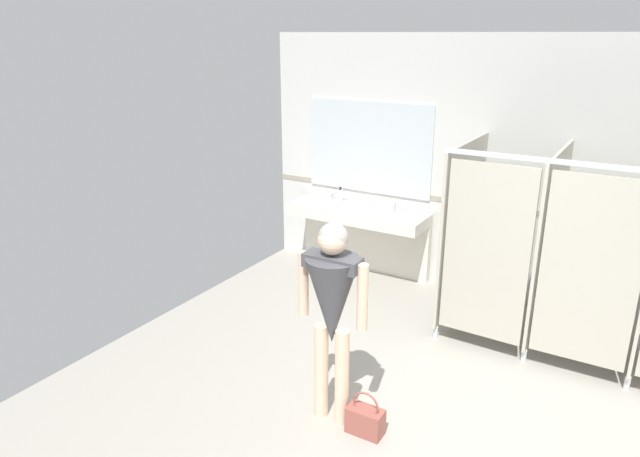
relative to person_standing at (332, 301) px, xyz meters
name	(u,v)px	position (x,y,z in m)	size (l,w,h in m)	color
wall_back	(562,178)	(1.06, 2.96, 0.43)	(6.97, 0.12, 2.89)	silver
wall_back_tile_band	(556,216)	(1.06, 2.90, 0.03)	(6.97, 0.01, 0.06)	#9E937F
vanity_counter	(360,225)	(-1.14, 2.70, -0.39)	(1.72, 0.54, 0.98)	silver
mirror_panel	(369,147)	(-1.14, 2.89, 0.55)	(1.62, 0.02, 1.10)	silver
bathroom_stalls	(596,255)	(1.55, 2.03, -0.02)	(2.62, 1.32, 1.91)	#B2AD9E
person_standing	(332,301)	(0.00, 0.00, 0.00)	(0.57, 0.41, 1.62)	beige
handbag	(365,420)	(0.31, -0.03, -0.90)	(0.28, 0.15, 0.36)	#934C42
soap_dispenser	(340,195)	(-1.47, 2.77, -0.07)	(0.07, 0.07, 0.19)	white
paper_cup	(351,208)	(-1.16, 2.49, -0.11)	(0.07, 0.07, 0.09)	white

